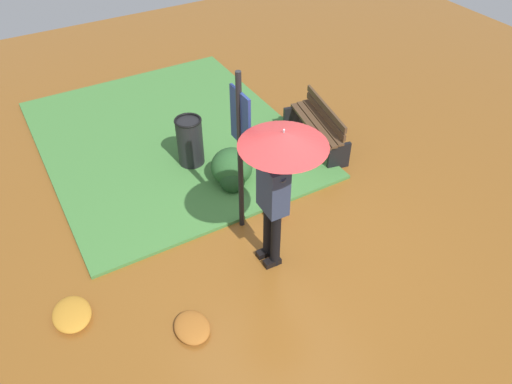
{
  "coord_description": "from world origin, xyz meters",
  "views": [
    {
      "loc": [
        3.58,
        -2.35,
        4.8
      ],
      "look_at": [
        -0.45,
        -0.03,
        0.85
      ],
      "focal_mm": 35.0,
      "sensor_mm": 36.0,
      "label": 1
    }
  ],
  "objects_px": {
    "info_sign_post": "(240,137)",
    "park_bench": "(318,126)",
    "person_with_umbrella": "(279,165)",
    "trash_bin": "(190,142)",
    "handbag": "(276,208)"
  },
  "relations": [
    {
      "from": "info_sign_post",
      "to": "park_bench",
      "type": "xyz_separation_m",
      "value": [
        -1.01,
        1.95,
        -1.04
      ]
    },
    {
      "from": "info_sign_post",
      "to": "park_bench",
      "type": "distance_m",
      "value": 2.43
    },
    {
      "from": "trash_bin",
      "to": "handbag",
      "type": "bearing_deg",
      "value": 17.56
    },
    {
      "from": "park_bench",
      "to": "info_sign_post",
      "type": "bearing_deg",
      "value": -62.54
    },
    {
      "from": "person_with_umbrella",
      "to": "park_bench",
      "type": "xyz_separation_m",
      "value": [
        -1.83,
        1.93,
        -1.15
      ]
    },
    {
      "from": "person_with_umbrella",
      "to": "trash_bin",
      "type": "distance_m",
      "value": 2.67
    },
    {
      "from": "person_with_umbrella",
      "to": "handbag",
      "type": "distance_m",
      "value": 1.67
    },
    {
      "from": "person_with_umbrella",
      "to": "trash_bin",
      "type": "bearing_deg",
      "value": -178.55
    },
    {
      "from": "park_bench",
      "to": "handbag",
      "type": "bearing_deg",
      "value": -53.25
    },
    {
      "from": "person_with_umbrella",
      "to": "info_sign_post",
      "type": "bearing_deg",
      "value": -178.32
    },
    {
      "from": "person_with_umbrella",
      "to": "park_bench",
      "type": "distance_m",
      "value": 2.9
    },
    {
      "from": "info_sign_post",
      "to": "handbag",
      "type": "height_order",
      "value": "info_sign_post"
    },
    {
      "from": "info_sign_post",
      "to": "trash_bin",
      "type": "relative_size",
      "value": 2.76
    },
    {
      "from": "person_with_umbrella",
      "to": "info_sign_post",
      "type": "xyz_separation_m",
      "value": [
        -0.82,
        -0.02,
        -0.11
      ]
    },
    {
      "from": "handbag",
      "to": "park_bench",
      "type": "distance_m",
      "value": 1.84
    }
  ]
}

